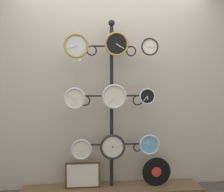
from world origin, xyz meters
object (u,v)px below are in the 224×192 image
Objects in this scene: clock_middle_center at (114,97)px; clock_bottom_right at (149,145)px; display_stand at (112,122)px; clock_middle_right at (147,96)px; picture_frame at (83,175)px; clock_top_right at (150,47)px; vinyl_record at (156,172)px; clock_middle_left at (75,98)px; clock_top_left at (76,46)px; clock_bottom_left at (81,149)px; clock_bottom_center at (113,147)px; clock_top_center at (117,44)px.

clock_bottom_right is (0.43, -0.00, -0.59)m from clock_middle_center.
clock_middle_right is at bearing -10.39° from display_stand.
picture_frame is at bearing -173.10° from display_stand.
clock_bottom_right is (0.01, 0.01, -1.18)m from clock_top_right.
clock_middle_center is 0.73m from clock_bottom_right.
clock_middle_center is 0.70× the size of picture_frame.
vinyl_record is (0.11, 0.04, -1.53)m from clock_top_right.
clock_middle_left reaches higher than clock_bottom_right.
clock_middle_right is 0.80× the size of clock_bottom_right.
display_stand is 7.28× the size of clock_top_left.
display_stand is at bearing 11.52° from clock_bottom_left.
clock_top_right reaches higher than clock_bottom_center.
clock_top_left is 1.03m from clock_middle_right.
clock_top_left reaches higher than clock_middle_right.
picture_frame is (-0.40, 0.06, -1.57)m from clock_top_center.
clock_bottom_center is 0.45m from clock_bottom_right.
clock_top_left is at bearing -177.38° from vinyl_record.
clock_bottom_left is (-0.37, -0.08, -0.32)m from display_stand.
clock_bottom_left is at bearing 37.94° from clock_top_left.
clock_bottom_center is (0.43, 0.03, -1.20)m from clock_top_left.
clock_bottom_center is at bearing 4.25° from clock_top_left.
clock_bottom_left is 0.38m from clock_bottom_center.
vinyl_record is (0.10, 0.03, -0.35)m from clock_bottom_right.
clock_top_left is 1.00× the size of clock_top_center.
clock_middle_center is at bearing -176.59° from vinyl_record.
clock_top_left is at bearing -142.06° from clock_bottom_left.
display_stand is at bearing 93.63° from clock_bottom_center.
clock_top_center reaches higher than clock_middle_right.
clock_top_center is at bearing -64.24° from display_stand.
clock_middle_right is at bearing 0.99° from clock_middle_left.
clock_middle_right is 1.23m from picture_frame.
picture_frame is at bearing 173.70° from clock_bottom_center.
clock_middle_left is (-0.02, 0.02, -0.61)m from clock_top_left.
clock_middle_left is at bearing -166.65° from clock_bottom_left.
clock_bottom_left is (-0.81, 0.04, -1.22)m from clock_top_right.
display_stand is 0.30m from clock_bottom_center.
clock_top_left is 0.61m from clock_middle_left.
clock_top_left is (-0.42, -0.11, 0.90)m from display_stand.
clock_top_left is 1.36× the size of clock_top_right.
display_stand reaches higher than picture_frame.
clock_top_center is 1.14× the size of clock_bottom_right.
clock_bottom_center is at bearing -1.11° from clock_bottom_left.
display_stand reaches higher than clock_middle_left.
clock_middle_center is 0.61m from clock_bottom_center.
clock_middle_left is 0.47m from clock_middle_center.
clock_top_center reaches higher than clock_middle_center.
clock_middle_right is 0.74m from clock_bottom_center.
clock_top_left reaches higher than vinyl_record.
clock_bottom_left is (0.05, 0.04, -1.22)m from clock_top_left.
clock_top_left is at bearing -177.53° from clock_middle_right.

